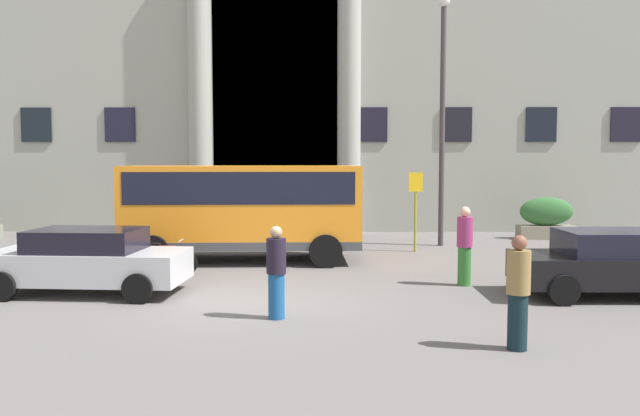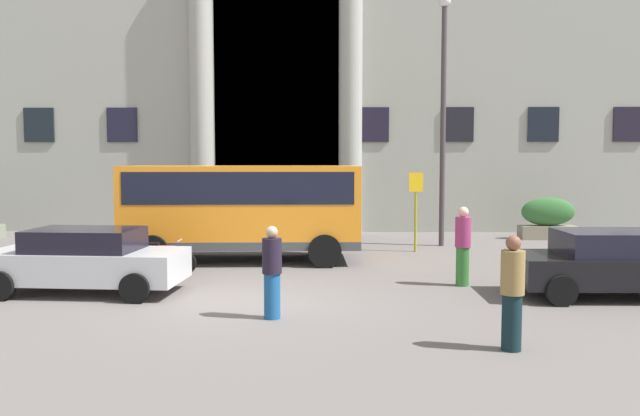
# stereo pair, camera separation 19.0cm
# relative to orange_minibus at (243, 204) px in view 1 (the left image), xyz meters

# --- Properties ---
(ground_plane) EXTENTS (80.00, 64.00, 0.12)m
(ground_plane) POSITION_rel_orange_minibus_xyz_m (0.84, -5.50, -1.69)
(ground_plane) COLOR #635D5A
(office_building_facade) EXTENTS (33.59, 9.71, 19.55)m
(office_building_facade) POSITION_rel_orange_minibus_xyz_m (0.84, 11.97, 8.13)
(office_building_facade) COLOR #9B9D92
(office_building_facade) RESTS_ON ground_plane
(orange_minibus) EXTENTS (6.70, 2.99, 2.73)m
(orange_minibus) POSITION_rel_orange_minibus_xyz_m (0.00, 0.00, 0.00)
(orange_minibus) COLOR orange
(orange_minibus) RESTS_ON ground_plane
(bus_stop_sign) EXTENTS (0.44, 0.08, 2.51)m
(bus_stop_sign) POSITION_rel_orange_minibus_xyz_m (5.18, 1.91, -0.08)
(bus_stop_sign) COLOR olive
(bus_stop_sign) RESTS_ON ground_plane
(hedge_planter_west) EXTENTS (2.04, 0.74, 1.53)m
(hedge_planter_west) POSITION_rel_orange_minibus_xyz_m (10.46, 5.28, -0.89)
(hedge_planter_west) COLOR gray
(hedge_planter_west) RESTS_ON ground_plane
(hedge_planter_entrance_left) EXTENTS (1.60, 0.85, 1.58)m
(hedge_planter_entrance_left) POSITION_rel_orange_minibus_xyz_m (-1.23, 4.78, -0.87)
(hedge_planter_entrance_left) COLOR gray
(hedge_planter_entrance_left) RESTS_ON ground_plane
(parked_sedan_far) EXTENTS (4.31, 2.17, 1.41)m
(parked_sedan_far) POSITION_rel_orange_minibus_xyz_m (-2.81, -4.55, -0.91)
(parked_sedan_far) COLOR #B4B6BA
(parked_sedan_far) RESTS_ON ground_plane
(parked_hatchback_near) EXTENTS (4.13, 2.04, 1.41)m
(parked_hatchback_near) POSITION_rel_orange_minibus_xyz_m (8.50, -4.71, -0.91)
(parked_hatchback_near) COLOR black
(parked_hatchback_near) RESTS_ON ground_plane
(motorcycle_near_kerb) EXTENTS (2.01, 0.55, 0.89)m
(motorcycle_near_kerb) POSITION_rel_orange_minibus_xyz_m (-1.92, -2.36, -1.18)
(motorcycle_near_kerb) COLOR black
(motorcycle_near_kerb) RESTS_ON ground_plane
(pedestrian_child_trailing) EXTENTS (0.36, 0.36, 1.83)m
(pedestrian_child_trailing) POSITION_rel_orange_minibus_xyz_m (5.56, -3.57, -0.70)
(pedestrian_child_trailing) COLOR #2F6F2D
(pedestrian_child_trailing) RESTS_ON ground_plane
(pedestrian_man_red_shirt) EXTENTS (0.36, 0.36, 1.76)m
(pedestrian_man_red_shirt) POSITION_rel_orange_minibus_xyz_m (5.28, -8.62, -0.74)
(pedestrian_man_red_shirt) COLOR black
(pedestrian_man_red_shirt) RESTS_ON ground_plane
(pedestrian_woman_with_bag) EXTENTS (0.36, 0.36, 1.70)m
(pedestrian_woman_with_bag) POSITION_rel_orange_minibus_xyz_m (1.45, -6.72, -0.78)
(pedestrian_woman_with_bag) COLOR #1A4F89
(pedestrian_woman_with_bag) RESTS_ON ground_plane
(lamppost_plaza_centre) EXTENTS (0.40, 0.40, 8.32)m
(lamppost_plaza_centre) POSITION_rel_orange_minibus_xyz_m (6.25, 3.36, 3.16)
(lamppost_plaza_centre) COLOR #3F373B
(lamppost_plaza_centre) RESTS_ON ground_plane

